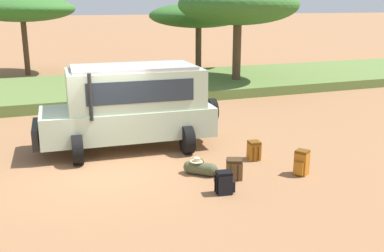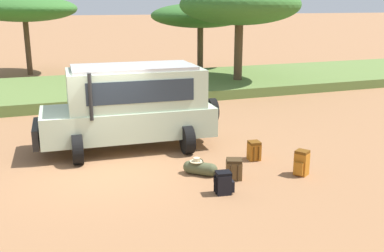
{
  "view_description": "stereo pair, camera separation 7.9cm",
  "coord_description": "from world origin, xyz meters",
  "px_view_note": "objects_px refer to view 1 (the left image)",
  "views": [
    {
      "loc": [
        -1.81,
        -11.01,
        4.14
      ],
      "look_at": [
        2.23,
        -0.26,
        1.0
      ],
      "focal_mm": 42.0,
      "sensor_mm": 36.0,
      "label": 1
    },
    {
      "loc": [
        -1.73,
        -11.03,
        4.14
      ],
      "look_at": [
        2.23,
        -0.26,
        1.0
      ],
      "focal_mm": 42.0,
      "sensor_mm": 36.0,
      "label": 2
    }
  ],
  "objects_px": {
    "backpack_cluster_center": "(302,163)",
    "acacia_tree_far_right": "(199,16)",
    "duffel_bag_low_black_case": "(200,168)",
    "acacia_tree_right_mid": "(238,5)",
    "safari_vehicle": "(131,105)",
    "backpack_outermost": "(224,183)",
    "backpack_near_rear_wheel": "(254,151)",
    "acacia_tree_centre_back": "(22,9)",
    "backpack_beside_front_wheel": "(234,169)"
  },
  "relations": [
    {
      "from": "backpack_near_rear_wheel",
      "to": "duffel_bag_low_black_case",
      "type": "bearing_deg",
      "value": -163.31
    },
    {
      "from": "acacia_tree_centre_back",
      "to": "acacia_tree_far_right",
      "type": "height_order",
      "value": "acacia_tree_centre_back"
    },
    {
      "from": "backpack_near_rear_wheel",
      "to": "acacia_tree_centre_back",
      "type": "bearing_deg",
      "value": 106.73
    },
    {
      "from": "backpack_near_rear_wheel",
      "to": "backpack_outermost",
      "type": "bearing_deg",
      "value": -133.56
    },
    {
      "from": "acacia_tree_right_mid",
      "to": "backpack_outermost",
      "type": "bearing_deg",
      "value": -117.16
    },
    {
      "from": "backpack_outermost",
      "to": "duffel_bag_low_black_case",
      "type": "relative_size",
      "value": 0.7
    },
    {
      "from": "backpack_cluster_center",
      "to": "acacia_tree_far_right",
      "type": "height_order",
      "value": "acacia_tree_far_right"
    },
    {
      "from": "backpack_outermost",
      "to": "duffel_bag_low_black_case",
      "type": "height_order",
      "value": "backpack_outermost"
    },
    {
      "from": "backpack_near_rear_wheel",
      "to": "acacia_tree_right_mid",
      "type": "bearing_deg",
      "value": 66.57
    },
    {
      "from": "safari_vehicle",
      "to": "backpack_beside_front_wheel",
      "type": "bearing_deg",
      "value": -61.79
    },
    {
      "from": "backpack_beside_front_wheel",
      "to": "acacia_tree_centre_back",
      "type": "bearing_deg",
      "value": 102.74
    },
    {
      "from": "safari_vehicle",
      "to": "backpack_beside_front_wheel",
      "type": "xyz_separation_m",
      "value": [
        1.76,
        -3.28,
        -1.05
      ]
    },
    {
      "from": "safari_vehicle",
      "to": "duffel_bag_low_black_case",
      "type": "xyz_separation_m",
      "value": [
        1.08,
        -2.74,
        -1.12
      ]
    },
    {
      "from": "duffel_bag_low_black_case",
      "to": "acacia_tree_centre_back",
      "type": "relative_size",
      "value": 0.11
    },
    {
      "from": "backpack_beside_front_wheel",
      "to": "backpack_near_rear_wheel",
      "type": "height_order",
      "value": "backpack_near_rear_wheel"
    },
    {
      "from": "backpack_beside_front_wheel",
      "to": "duffel_bag_low_black_case",
      "type": "height_order",
      "value": "backpack_beside_front_wheel"
    },
    {
      "from": "safari_vehicle",
      "to": "backpack_outermost",
      "type": "bearing_deg",
      "value": -73.87
    },
    {
      "from": "duffel_bag_low_black_case",
      "to": "backpack_near_rear_wheel",
      "type": "bearing_deg",
      "value": 16.69
    },
    {
      "from": "backpack_beside_front_wheel",
      "to": "acacia_tree_right_mid",
      "type": "xyz_separation_m",
      "value": [
        5.4,
        10.97,
        3.82
      ]
    },
    {
      "from": "duffel_bag_low_black_case",
      "to": "acacia_tree_centre_back",
      "type": "bearing_deg",
      "value": 101.13
    },
    {
      "from": "backpack_near_rear_wheel",
      "to": "acacia_tree_right_mid",
      "type": "xyz_separation_m",
      "value": [
        4.29,
        9.89,
        3.81
      ]
    },
    {
      "from": "backpack_near_rear_wheel",
      "to": "duffel_bag_low_black_case",
      "type": "relative_size",
      "value": 0.7
    },
    {
      "from": "safari_vehicle",
      "to": "backpack_beside_front_wheel",
      "type": "height_order",
      "value": "safari_vehicle"
    },
    {
      "from": "backpack_cluster_center",
      "to": "backpack_outermost",
      "type": "xyz_separation_m",
      "value": [
        -2.28,
        -0.38,
        -0.05
      ]
    },
    {
      "from": "backpack_cluster_center",
      "to": "safari_vehicle",
      "type": "bearing_deg",
      "value": 133.5
    },
    {
      "from": "acacia_tree_right_mid",
      "to": "acacia_tree_far_right",
      "type": "height_order",
      "value": "acacia_tree_right_mid"
    },
    {
      "from": "duffel_bag_low_black_case",
      "to": "acacia_tree_far_right",
      "type": "distance_m",
      "value": 17.19
    },
    {
      "from": "backpack_cluster_center",
      "to": "duffel_bag_low_black_case",
      "type": "xyz_separation_m",
      "value": [
        -2.36,
        0.89,
        -0.14
      ]
    },
    {
      "from": "duffel_bag_low_black_case",
      "to": "acacia_tree_far_right",
      "type": "xyz_separation_m",
      "value": [
        6.11,
        15.74,
        3.26
      ]
    },
    {
      "from": "backpack_beside_front_wheel",
      "to": "acacia_tree_far_right",
      "type": "height_order",
      "value": "acacia_tree_far_right"
    },
    {
      "from": "backpack_cluster_center",
      "to": "acacia_tree_centre_back",
      "type": "distance_m",
      "value": 20.82
    },
    {
      "from": "acacia_tree_centre_back",
      "to": "acacia_tree_right_mid",
      "type": "distance_m",
      "value": 12.81
    },
    {
      "from": "safari_vehicle",
      "to": "acacia_tree_far_right",
      "type": "relative_size",
      "value": 0.91
    },
    {
      "from": "backpack_cluster_center",
      "to": "backpack_near_rear_wheel",
      "type": "xyz_separation_m",
      "value": [
        -0.57,
        1.42,
        -0.05
      ]
    },
    {
      "from": "duffel_bag_low_black_case",
      "to": "acacia_tree_right_mid",
      "type": "relative_size",
      "value": 0.13
    },
    {
      "from": "acacia_tree_right_mid",
      "to": "acacia_tree_far_right",
      "type": "xyz_separation_m",
      "value": [
        0.04,
        5.31,
        -0.63
      ]
    },
    {
      "from": "backpack_cluster_center",
      "to": "acacia_tree_right_mid",
      "type": "relative_size",
      "value": 0.11
    },
    {
      "from": "duffel_bag_low_black_case",
      "to": "acacia_tree_right_mid",
      "type": "height_order",
      "value": "acacia_tree_right_mid"
    },
    {
      "from": "duffel_bag_low_black_case",
      "to": "acacia_tree_centre_back",
      "type": "xyz_separation_m",
      "value": [
        -3.68,
        18.72,
        3.66
      ]
    },
    {
      "from": "safari_vehicle",
      "to": "acacia_tree_far_right",
      "type": "xyz_separation_m",
      "value": [
        7.19,
        13.0,
        2.14
      ]
    },
    {
      "from": "backpack_cluster_center",
      "to": "duffel_bag_low_black_case",
      "type": "distance_m",
      "value": 2.52
    },
    {
      "from": "safari_vehicle",
      "to": "backpack_near_rear_wheel",
      "type": "distance_m",
      "value": 3.76
    },
    {
      "from": "duffel_bag_low_black_case",
      "to": "acacia_tree_far_right",
      "type": "height_order",
      "value": "acacia_tree_far_right"
    },
    {
      "from": "backpack_near_rear_wheel",
      "to": "acacia_tree_centre_back",
      "type": "relative_size",
      "value": 0.08
    },
    {
      "from": "safari_vehicle",
      "to": "acacia_tree_far_right",
      "type": "distance_m",
      "value": 15.01
    },
    {
      "from": "backpack_outermost",
      "to": "acacia_tree_right_mid",
      "type": "distance_m",
      "value": 13.68
    },
    {
      "from": "backpack_outermost",
      "to": "acacia_tree_centre_back",
      "type": "distance_m",
      "value": 20.65
    },
    {
      "from": "acacia_tree_centre_back",
      "to": "acacia_tree_far_right",
      "type": "xyz_separation_m",
      "value": [
        9.79,
        -2.99,
        -0.4
      ]
    },
    {
      "from": "safari_vehicle",
      "to": "backpack_cluster_center",
      "type": "xyz_separation_m",
      "value": [
        3.44,
        -3.63,
        -0.99
      ]
    },
    {
      "from": "safari_vehicle",
      "to": "acacia_tree_right_mid",
      "type": "bearing_deg",
      "value": 47.06
    }
  ]
}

